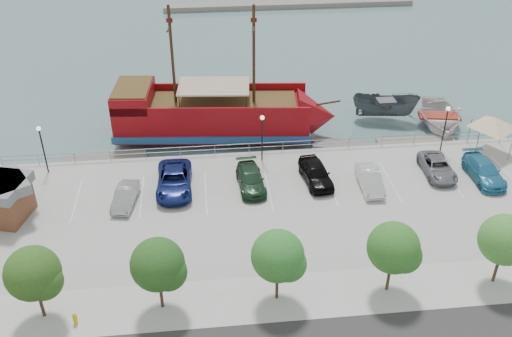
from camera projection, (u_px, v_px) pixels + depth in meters
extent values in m
plane|color=slate|center=(271.00, 214.00, 44.34)|extent=(160.00, 160.00, 0.00)
cube|color=silver|center=(293.00, 296.00, 35.37)|extent=(100.00, 4.00, 0.05)
cylinder|color=gray|center=(260.00, 143.00, 49.88)|extent=(50.00, 0.06, 0.06)
cylinder|color=gray|center=(260.00, 147.00, 50.09)|extent=(50.00, 0.06, 0.06)
cube|color=gray|center=(289.00, 4.00, 91.39)|extent=(40.00, 3.00, 0.80)
cube|color=maroon|center=(213.00, 117.00, 53.83)|extent=(18.31, 7.25, 2.90)
cube|color=navy|center=(213.00, 126.00, 54.33)|extent=(18.67, 7.62, 0.67)
cone|color=maroon|center=(316.00, 116.00, 53.92)|extent=(4.06, 5.67, 5.36)
cube|color=maroon|center=(133.00, 96.00, 52.57)|extent=(3.86, 5.87, 1.56)
cube|color=#523C1A|center=(132.00, 87.00, 52.13)|extent=(3.60, 5.41, 0.13)
cube|color=#523C1A|center=(218.00, 102.00, 53.03)|extent=(14.91, 6.27, 0.17)
cube|color=maroon|center=(213.00, 87.00, 55.12)|extent=(17.80, 1.92, 0.78)
cube|color=maroon|center=(210.00, 112.00, 50.58)|extent=(17.80, 1.92, 0.78)
cylinder|color=#382111|center=(254.00, 56.00, 50.67)|extent=(0.29, 0.29, 9.15)
cylinder|color=#382111|center=(172.00, 56.00, 50.60)|extent=(0.29, 0.29, 9.15)
cylinder|color=#382111|center=(254.00, 25.00, 49.19)|extent=(0.47, 3.35, 0.16)
cylinder|color=#382111|center=(170.00, 25.00, 49.12)|extent=(0.47, 3.35, 0.16)
cube|color=#BEAA8B|center=(214.00, 86.00, 52.17)|extent=(6.85, 4.84, 0.13)
cylinder|color=#382111|center=(325.00, 103.00, 53.22)|extent=(2.78, 0.44, 0.66)
imported|color=#444B52|center=(385.00, 109.00, 57.22)|extent=(7.01, 4.06, 2.55)
imported|color=silver|center=(439.00, 118.00, 56.39)|extent=(7.11, 8.92, 1.65)
cube|color=slate|center=(102.00, 161.00, 50.71)|extent=(7.61, 2.71, 0.43)
cube|color=slate|center=(352.00, 147.00, 52.77)|extent=(7.51, 4.38, 0.41)
cube|color=gray|center=(417.00, 144.00, 53.33)|extent=(7.38, 2.18, 0.42)
cube|color=brown|center=(2.00, 203.00, 41.72)|extent=(4.09, 4.09, 2.46)
cylinder|color=slate|center=(470.00, 131.00, 51.32)|extent=(0.09, 0.09, 2.40)
cylinder|color=slate|center=(502.00, 132.00, 51.07)|extent=(0.09, 0.09, 2.40)
cylinder|color=slate|center=(477.00, 146.00, 48.92)|extent=(0.09, 0.09, 2.40)
cylinder|color=slate|center=(511.00, 148.00, 48.68)|extent=(0.09, 0.09, 2.40)
pyramid|color=white|center=(495.00, 117.00, 48.87)|extent=(5.44, 5.44, 0.98)
cylinder|color=yellow|center=(75.00, 319.00, 33.35)|extent=(0.26, 0.26, 0.66)
sphere|color=yellow|center=(74.00, 315.00, 33.17)|extent=(0.29, 0.29, 0.29)
cylinder|color=black|center=(44.00, 151.00, 46.60)|extent=(0.12, 0.12, 4.00)
sphere|color=#FFF2CC|center=(39.00, 129.00, 45.49)|extent=(0.36, 0.36, 0.36)
cylinder|color=black|center=(262.00, 140.00, 48.22)|extent=(0.12, 0.12, 4.00)
sphere|color=#FFF2CC|center=(262.00, 118.00, 47.11)|extent=(0.36, 0.36, 0.36)
cylinder|color=black|center=(444.00, 130.00, 49.67)|extent=(0.12, 0.12, 4.00)
sphere|color=#FFF2CC|center=(448.00, 109.00, 48.55)|extent=(0.36, 0.36, 0.36)
cylinder|color=#473321|center=(41.00, 303.00, 33.44)|extent=(0.20, 0.20, 2.20)
sphere|color=#2A4D19|center=(33.00, 273.00, 32.22)|extent=(3.20, 3.20, 3.20)
sphere|color=#2A4D19|center=(44.00, 281.00, 32.23)|extent=(2.20, 2.20, 2.20)
cylinder|color=#473321|center=(161.00, 294.00, 34.07)|extent=(0.20, 0.20, 2.20)
sphere|color=#224A19|center=(158.00, 264.00, 32.85)|extent=(3.20, 3.20, 3.20)
sphere|color=#224A19|center=(168.00, 272.00, 32.87)|extent=(2.20, 2.20, 2.20)
cylinder|color=#473321|center=(277.00, 285.00, 34.70)|extent=(0.20, 0.20, 2.20)
sphere|color=#2A6626|center=(278.00, 256.00, 33.48)|extent=(3.20, 3.20, 3.20)
sphere|color=#2A6626|center=(288.00, 264.00, 33.50)|extent=(2.20, 2.20, 2.20)
cylinder|color=#473321|center=(389.00, 276.00, 35.33)|extent=(0.20, 0.20, 2.20)
sphere|color=#2A6121|center=(393.00, 248.00, 34.11)|extent=(3.20, 3.20, 3.20)
sphere|color=#2A6121|center=(404.00, 255.00, 34.13)|extent=(2.20, 2.20, 2.20)
cylinder|color=#473321|center=(496.00, 268.00, 35.97)|extent=(0.20, 0.20, 2.20)
sphere|color=#3A752C|center=(505.00, 240.00, 34.75)|extent=(3.20, 3.20, 3.20)
imported|color=#A0A1A5|center=(125.00, 196.00, 43.47)|extent=(2.04, 4.18, 1.32)
imported|color=navy|center=(174.00, 181.00, 45.04)|extent=(2.78, 5.92, 1.64)
imported|color=#1D3B23|center=(251.00, 179.00, 45.40)|extent=(2.31, 5.04, 1.43)
imported|color=black|center=(316.00, 173.00, 45.98)|extent=(2.48, 5.06, 1.66)
imported|color=silver|center=(370.00, 180.00, 45.34)|extent=(1.65, 4.44, 1.45)
imported|color=slate|center=(437.00, 167.00, 47.04)|extent=(2.40, 4.89, 1.34)
imported|color=teal|center=(484.00, 171.00, 46.38)|extent=(2.13, 5.20, 1.51)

